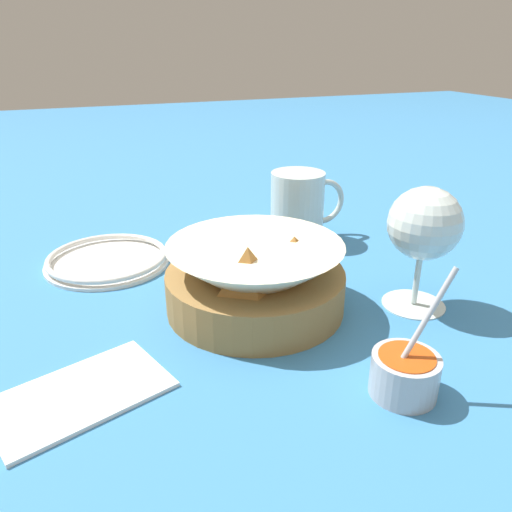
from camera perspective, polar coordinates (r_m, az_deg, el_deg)
The scene contains 7 objects.
ground_plane at distance 0.60m, azimuth 1.38°, elevation -5.58°, with size 4.00×4.00×0.00m, color teal.
food_basket at distance 0.57m, azimuth 0.06°, elevation -2.78°, with size 0.21×0.21×0.10m.
sauce_cup at distance 0.47m, azimuth 16.65°, elevation -12.63°, with size 0.07×0.06×0.12m.
wine_glass at distance 0.58m, azimuth 18.68°, elevation 3.10°, with size 0.08×0.08×0.14m.
beer_mug at distance 0.78m, azimuth 4.85°, elevation 5.42°, with size 0.12×0.08×0.11m.
side_plate at distance 0.73m, azimuth -16.60°, elevation -0.34°, with size 0.17×0.17×0.01m.
napkin at distance 0.48m, azimuth -19.44°, elevation -14.48°, with size 0.17×0.13×0.01m.
Camera 1 is at (-0.20, -0.48, 0.29)m, focal length 35.00 mm.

